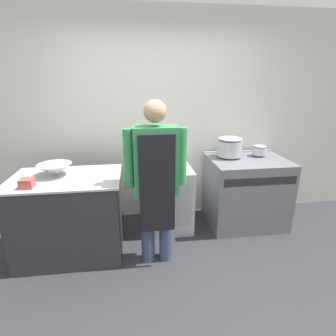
% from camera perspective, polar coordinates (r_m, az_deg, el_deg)
% --- Properties ---
extents(ground_plane, '(14.00, 14.00, 0.00)m').
position_cam_1_polar(ground_plane, '(2.61, 1.97, -26.44)').
color(ground_plane, '#2D2D33').
extents(wall_back, '(8.00, 0.05, 2.70)m').
position_cam_1_polar(wall_back, '(3.51, -2.28, 10.49)').
color(wall_back, silver).
rests_on(wall_back, ground_plane).
extents(prep_counter, '(1.12, 0.75, 0.90)m').
position_cam_1_polar(prep_counter, '(3.07, -20.49, -9.75)').
color(prep_counter, '#2D2D33').
rests_on(prep_counter, ground_plane).
extents(stove, '(0.97, 0.74, 0.91)m').
position_cam_1_polar(stove, '(3.62, 16.53, -4.93)').
color(stove, slate).
rests_on(stove, ground_plane).
extents(fridge_unit, '(0.59, 0.67, 0.81)m').
position_cam_1_polar(fridge_unit, '(3.42, -0.16, -6.26)').
color(fridge_unit, silver).
rests_on(fridge_unit, ground_plane).
extents(person_cook, '(0.60, 0.24, 1.68)m').
position_cam_1_polar(person_cook, '(2.55, -2.62, -1.95)').
color(person_cook, '#38476B').
rests_on(person_cook, ground_plane).
extents(mixing_bowl, '(0.35, 0.35, 0.13)m').
position_cam_1_polar(mixing_bowl, '(2.96, -23.38, -0.36)').
color(mixing_bowl, '#B2B5BC').
rests_on(mixing_bowl, prep_counter).
extents(plastic_tub, '(0.11, 0.11, 0.09)m').
position_cam_1_polar(plastic_tub, '(2.74, -28.37, -2.96)').
color(plastic_tub, '#B24C3F').
rests_on(plastic_tub, prep_counter).
extents(stock_pot, '(0.31, 0.31, 0.25)m').
position_cam_1_polar(stock_pot, '(3.47, 13.26, 4.65)').
color(stock_pot, '#B2B5BC').
rests_on(stock_pot, stove).
extents(sauce_pot, '(0.17, 0.17, 0.13)m').
position_cam_1_polar(sauce_pot, '(3.65, 19.27, 3.76)').
color(sauce_pot, '#B2B5BC').
rests_on(sauce_pot, stove).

